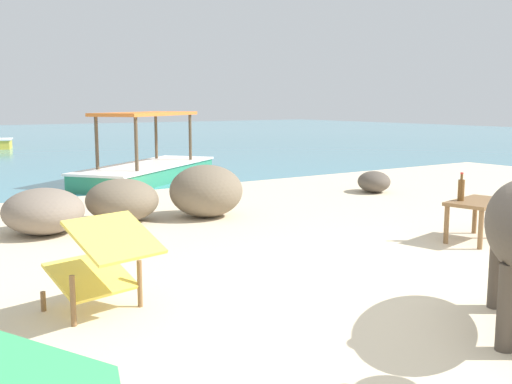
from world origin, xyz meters
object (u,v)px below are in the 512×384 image
Objects in this scene: bottle at (461,189)px; deck_chair_far at (103,260)px; low_bench_table at (478,207)px; boat_green at (148,167)px.

bottle is 0.34× the size of deck_chair_far.
bottle reaches higher than deck_chair_far.
low_bench_table is 6.69m from boat_green.
deck_chair_far is 7.35m from boat_green.
low_bench_table is 4.03m from deck_chair_far.
bottle is at bearing -101.34° from deck_chair_far.
boat_green is (-0.58, 6.55, -0.30)m from bottle.
low_bench_table is 2.82× the size of bottle.
deck_chair_far is at bearing -179.59° from bottle.
boat_green reaches higher than low_bench_table.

